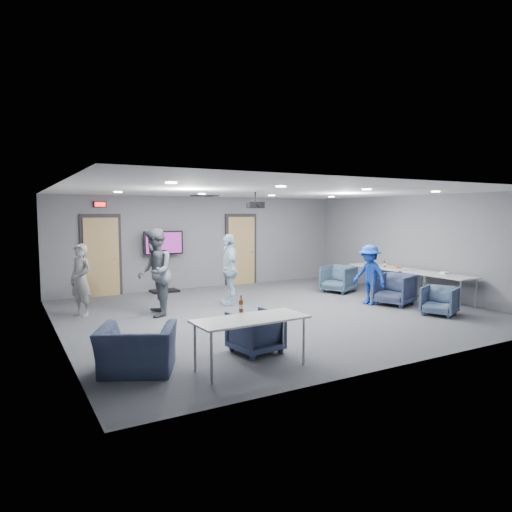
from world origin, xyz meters
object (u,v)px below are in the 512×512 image
person_a (81,280)px  table_right_a (383,268)px  bottle_front (241,306)px  table_front_left (251,321)px  chair_right_b (394,289)px  bottle_right (384,264)px  person_b (155,272)px  projector (255,205)px  tv_stand (164,258)px  chair_right_a (338,279)px  chair_front_b (137,349)px  chair_right_c (439,301)px  table_right_b (440,276)px  person_d (369,275)px  person_c (229,269)px  chair_front_a (255,332)px

person_a → table_right_a: (7.86, -1.01, -0.09)m
bottle_front → person_a: bearing=110.9°
table_right_a → table_front_left: (-6.26, -3.71, -0.01)m
chair_right_b → bottle_right: bottle_right is taller
chair_right_b → table_front_left: 5.67m
person_b → bottle_front: 3.54m
person_b → bottle_front: bearing=18.3°
person_b → projector: 2.66m
tv_stand → bottle_front: bearing=-97.7°
chair_right_a → chair_front_b: 7.61m
chair_right_c → table_right_b: (1.04, 0.85, 0.37)m
table_front_left → projector: projector is taller
person_d → tv_stand: bearing=-144.8°
chair_right_b → table_right_b: size_ratio=0.47×
chair_right_c → table_right_b: size_ratio=0.39×
chair_front_b → bottle_right: bearing=-132.5°
chair_front_b → projector: projector is taller
chair_front_b → table_right_b: table_right_b is taller
table_right_a → bottle_right: bearing=151.8°
person_c → person_d: (2.95, -1.70, -0.13)m
person_a → person_c: bearing=50.4°
table_front_left → person_b: bearing=91.1°
chair_right_a → tv_stand: 4.94m
chair_front_a → tv_stand: size_ratio=0.43×
chair_right_a → chair_right_c: size_ratio=1.19×
person_d → tv_stand: (-3.79, 4.16, 0.25)m
chair_front_b → table_right_b: size_ratio=0.58×
chair_right_a → tv_stand: (-4.25, 2.44, 0.60)m
chair_right_a → tv_stand: size_ratio=0.48×
chair_right_a → person_a: bearing=-115.4°
person_c → chair_front_b: size_ratio=1.69×
person_a → chair_front_a: (2.01, -4.12, -0.45)m
person_d → chair_front_a: bearing=-72.3°
person_a → chair_front_a: bearing=-6.2°
chair_right_c → chair_right_a: bearing=157.5°
chair_front_a → bottle_front: size_ratio=2.85×
chair_right_a → chair_front_a: bearing=-73.9°
chair_right_b → table_right_b: bearing=48.5°
bottle_front → chair_right_a: bearing=37.4°
person_b → chair_right_c: person_b is taller
table_front_left → bottle_front: bearing=80.5°
person_c → chair_right_c: 4.84m
person_b → chair_front_a: person_b is taller
chair_right_b → chair_front_b: chair_right_b is taller
person_c → chair_front_a: 3.95m
person_c → chair_right_c: person_c is taller
person_d → chair_right_a: size_ratio=1.76×
person_c → chair_front_b: (-3.23, -3.68, -0.53)m
person_c → chair_right_c: bearing=62.5°
bottle_front → chair_right_c: bearing=6.2°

